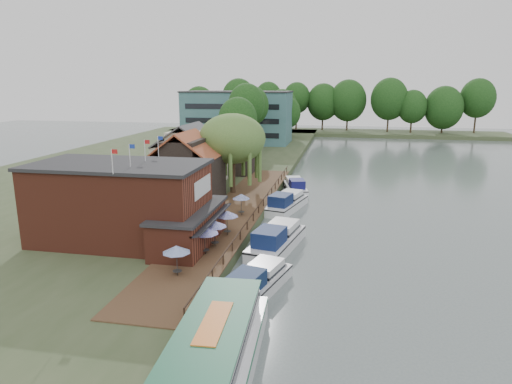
# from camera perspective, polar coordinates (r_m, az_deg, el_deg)

# --- Properties ---
(ground) EXTENTS (260.00, 260.00, 0.00)m
(ground) POSITION_cam_1_polar(r_m,az_deg,el_deg) (40.93, 5.04, -8.35)
(ground) COLOR #505D5C
(ground) RESTS_ON ground
(land_bank) EXTENTS (50.00, 140.00, 1.00)m
(land_bank) POSITION_cam_1_polar(r_m,az_deg,el_deg) (81.62, -13.54, 2.76)
(land_bank) COLOR #384728
(land_bank) RESTS_ON ground
(quay_deck) EXTENTS (6.00, 50.00, 0.10)m
(quay_deck) POSITION_cam_1_polar(r_m,az_deg,el_deg) (51.24, -2.63, -2.53)
(quay_deck) COLOR #47301E
(quay_deck) RESTS_ON land_bank
(quay_rail) EXTENTS (0.20, 49.00, 1.00)m
(quay_rail) POSITION_cam_1_polar(r_m,az_deg,el_deg) (51.04, 0.44, -2.06)
(quay_rail) COLOR black
(quay_rail) RESTS_ON land_bank
(pub) EXTENTS (20.00, 11.00, 7.30)m
(pub) POSITION_cam_1_polar(r_m,az_deg,el_deg) (42.24, -14.21, -1.38)
(pub) COLOR maroon
(pub) RESTS_ON land_bank
(hotel_block) EXTENTS (25.40, 12.40, 12.30)m
(hotel_block) POSITION_cam_1_polar(r_m,az_deg,el_deg) (111.15, -2.32, 9.36)
(hotel_block) COLOR #38666B
(hotel_block) RESTS_ON land_bank
(cottage_a) EXTENTS (8.60, 7.60, 8.50)m
(cottage_a) POSITION_cam_1_polar(r_m,az_deg,el_deg) (56.02, -8.68, 3.13)
(cottage_a) COLOR black
(cottage_a) RESTS_ON land_bank
(cottage_b) EXTENTS (9.60, 8.60, 8.50)m
(cottage_b) POSITION_cam_1_polar(r_m,az_deg,el_deg) (66.30, -8.22, 4.75)
(cottage_b) COLOR beige
(cottage_b) RESTS_ON land_bank
(cottage_c) EXTENTS (7.60, 7.60, 8.50)m
(cottage_c) POSITION_cam_1_polar(r_m,az_deg,el_deg) (73.69, -2.95, 5.74)
(cottage_c) COLOR black
(cottage_c) RESTS_ON land_bank
(willow) EXTENTS (8.60, 8.60, 10.43)m
(willow) POSITION_cam_1_polar(r_m,az_deg,el_deg) (59.27, -2.97, 4.78)
(willow) COLOR #476B2D
(willow) RESTS_ON land_bank
(umbrella_0) EXTENTS (2.14, 2.14, 2.38)m
(umbrella_0) POSITION_cam_1_polar(r_m,az_deg,el_deg) (34.86, -9.87, -8.45)
(umbrella_0) COLOR #1A4094
(umbrella_0) RESTS_ON quay_deck
(umbrella_1) EXTENTS (2.39, 2.39, 2.38)m
(umbrella_1) POSITION_cam_1_polar(r_m,az_deg,el_deg) (38.71, -6.41, -6.07)
(umbrella_1) COLOR #1E1C9C
(umbrella_1) RESTS_ON quay_deck
(umbrella_2) EXTENTS (2.19, 2.19, 2.38)m
(umbrella_2) POSITION_cam_1_polar(r_m,az_deg,el_deg) (40.39, -5.18, -5.19)
(umbrella_2) COLOR #1B2499
(umbrella_2) RESTS_ON quay_deck
(umbrella_3) EXTENTS (2.16, 2.16, 2.38)m
(umbrella_3) POSITION_cam_1_polar(r_m,az_deg,el_deg) (43.29, -3.63, -3.88)
(umbrella_3) COLOR navy
(umbrella_3) RESTS_ON quay_deck
(umbrella_4) EXTENTS (1.96, 1.96, 2.38)m
(umbrella_4) POSITION_cam_1_polar(r_m,az_deg,el_deg) (49.66, -1.86, -1.57)
(umbrella_4) COLOR navy
(umbrella_4) RESTS_ON quay_deck
(cruiser_0) EXTENTS (5.20, 9.68, 2.21)m
(cruiser_0) POSITION_cam_1_polar(r_m,az_deg,el_deg) (34.30, 0.11, -10.76)
(cruiser_0) COLOR silver
(cruiser_0) RESTS_ON ground
(cruiser_1) EXTENTS (5.25, 10.97, 2.58)m
(cruiser_1) POSITION_cam_1_polar(r_m,az_deg,el_deg) (42.62, 2.60, -5.56)
(cruiser_1) COLOR silver
(cruiser_1) RESTS_ON ground
(cruiser_2) EXTENTS (5.39, 10.27, 2.37)m
(cruiser_2) POSITION_cam_1_polar(r_m,az_deg,el_deg) (55.72, 3.79, -1.08)
(cruiser_2) COLOR white
(cruiser_2) RESTS_ON ground
(cruiser_3) EXTENTS (5.10, 9.45, 2.15)m
(cruiser_3) POSITION_cam_1_polar(r_m,az_deg,el_deg) (65.11, 4.94, 0.93)
(cruiser_3) COLOR white
(cruiser_3) RESTS_ON ground
(tour_boat) EXTENTS (5.08, 15.33, 3.30)m
(tour_boat) POSITION_cam_1_polar(r_m,az_deg,el_deg) (24.63, -5.64, -19.95)
(tour_boat) COLOR silver
(tour_boat) RESTS_ON ground
(swan) EXTENTS (0.44, 0.44, 0.44)m
(swan) POSITION_cam_1_polar(r_m,az_deg,el_deg) (29.29, -4.57, -17.32)
(swan) COLOR white
(swan) RESTS_ON ground
(bank_tree_0) EXTENTS (6.81, 6.81, 11.83)m
(bank_tree_0) POSITION_cam_1_polar(r_m,az_deg,el_deg) (80.62, -2.28, 7.61)
(bank_tree_0) COLOR #143811
(bank_tree_0) RESTS_ON land_bank
(bank_tree_1) EXTENTS (7.09, 7.09, 14.14)m
(bank_tree_1) POSITION_cam_1_polar(r_m,az_deg,el_deg) (90.09, -1.18, 8.98)
(bank_tree_1) COLOR #143811
(bank_tree_1) RESTS_ON land_bank
(bank_tree_2) EXTENTS (7.12, 7.12, 13.56)m
(bank_tree_2) POSITION_cam_1_polar(r_m,az_deg,el_deg) (98.39, -0.50, 9.20)
(bank_tree_2) COLOR #143811
(bank_tree_2) RESTS_ON land_bank
(bank_tree_3) EXTENTS (7.00, 7.00, 10.83)m
(bank_tree_3) POSITION_cam_1_polar(r_m,az_deg,el_deg) (117.25, 3.87, 9.19)
(bank_tree_3) COLOR #143811
(bank_tree_3) RESTS_ON land_bank
(bank_tree_4) EXTENTS (8.40, 8.40, 12.58)m
(bank_tree_4) POSITION_cam_1_polar(r_m,az_deg,el_deg) (123.39, 3.26, 9.83)
(bank_tree_4) COLOR #143811
(bank_tree_4) RESTS_ON land_bank
(bank_tree_5) EXTENTS (6.69, 6.69, 11.53)m
(bank_tree_5) POSITION_cam_1_polar(r_m,az_deg,el_deg) (134.92, 1.59, 9.93)
(bank_tree_5) COLOR #143811
(bank_tree_5) RESTS_ON land_bank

